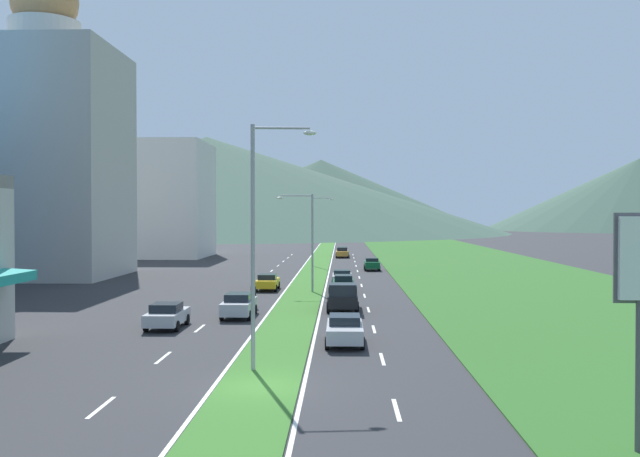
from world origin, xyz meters
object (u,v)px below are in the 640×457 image
(car_3, at_px, (343,251))
(motorcycle_rider, at_px, (253,298))
(car_6, at_px, (342,278))
(car_7, at_px, (372,264))
(street_lamp_far, at_px, (315,226))
(car_4, at_px, (167,315))
(car_1, at_px, (342,252))
(car_9, at_px, (239,305))
(pickup_truck_0, at_px, (343,297))
(street_lamp_mid, at_px, (308,235))
(car_2, at_px, (343,284))
(car_5, at_px, (268,282))
(street_lamp_near, at_px, (259,232))
(car_0, at_px, (345,329))

(car_3, relative_size, motorcycle_rider, 2.38)
(car_6, xyz_separation_m, car_7, (3.58, 18.50, 0.00))
(street_lamp_far, distance_m, car_4, 50.81)
(street_lamp_far, relative_size, car_1, 2.01)
(car_6, distance_m, motorcycle_rider, 17.40)
(car_9, bearing_deg, pickup_truck_0, -63.67)
(car_4, distance_m, car_6, 27.36)
(street_lamp_mid, distance_m, car_9, 15.88)
(car_9, height_order, motorcycle_rider, motorcycle_rider)
(car_2, relative_size, car_7, 1.17)
(car_4, distance_m, car_5, 21.43)
(car_7, bearing_deg, car_3, -173.52)
(car_6, bearing_deg, pickup_truck_0, 0.11)
(street_lamp_near, distance_m, street_lamp_far, 61.38)
(car_7, bearing_deg, car_5, -24.09)
(car_3, xyz_separation_m, car_6, (-0.11, -49.06, 0.02))
(car_6, distance_m, car_7, 18.84)
(street_lamp_mid, bearing_deg, car_4, -110.79)
(car_4, xyz_separation_m, car_5, (3.72, 21.11, -0.02))
(street_lamp_mid, relative_size, pickup_truck_0, 1.57)
(car_1, distance_m, motorcycle_rider, 60.36)
(street_lamp_near, height_order, pickup_truck_0, street_lamp_near)
(car_5, height_order, car_7, car_7)
(car_2, distance_m, car_4, 21.24)
(street_lamp_near, xyz_separation_m, street_lamp_far, (0.03, 61.37, -0.78))
(car_2, height_order, pickup_truck_0, pickup_truck_0)
(car_5, bearing_deg, street_lamp_far, -6.02)
(car_4, distance_m, car_7, 45.99)
(street_lamp_mid, xyz_separation_m, motorcycle_rider, (-3.41, -10.29, -4.19))
(car_0, xyz_separation_m, car_7, (3.47, 48.72, 0.00))
(car_5, relative_size, car_6, 0.95)
(car_5, xyz_separation_m, car_7, (10.17, 22.74, 0.03))
(pickup_truck_0, bearing_deg, street_lamp_near, -10.61)
(car_0, distance_m, car_3, 79.28)
(street_lamp_near, xyz_separation_m, car_6, (3.55, 36.55, -5.19))
(car_0, bearing_deg, motorcycle_rider, -155.26)
(car_1, bearing_deg, car_7, 7.96)
(car_5, xyz_separation_m, pickup_truck_0, (6.62, -13.18, 0.24))
(car_0, bearing_deg, car_3, -179.99)
(car_5, bearing_deg, car_1, -7.85)
(street_lamp_near, xyz_separation_m, motorcycle_rider, (-2.79, 20.35, -5.21))
(street_lamp_mid, height_order, car_7, street_lamp_mid)
(car_9, bearing_deg, car_1, -5.99)
(car_0, distance_m, car_7, 48.84)
(street_lamp_far, xyz_separation_m, car_4, (-6.79, -50.17, -4.41))
(car_1, xyz_separation_m, car_9, (-6.77, -64.58, 0.01))
(car_1, bearing_deg, street_lamp_far, -10.62)
(car_2, xyz_separation_m, car_5, (-6.69, 2.60, -0.06))
(motorcycle_rider, bearing_deg, car_2, -34.54)
(street_lamp_near, bearing_deg, car_4, 121.08)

